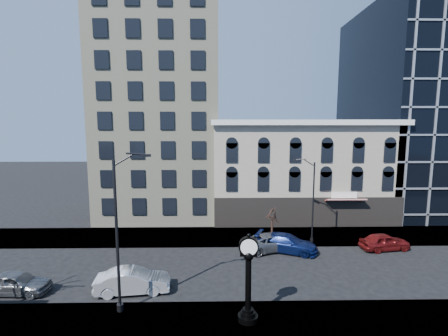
{
  "coord_description": "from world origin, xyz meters",
  "views": [
    {
      "loc": [
        1.46,
        -25.48,
        11.97
      ],
      "look_at": [
        2.0,
        4.0,
        8.0
      ],
      "focal_mm": 26.0,
      "sensor_mm": 36.0,
      "label": 1
    }
  ],
  "objects_px": {
    "street_clock": "(248,282)",
    "car_near_b": "(133,281)",
    "car_near_a": "(16,283)",
    "street_lamp_near": "(128,191)"
  },
  "relations": [
    {
      "from": "car_near_b",
      "to": "car_near_a",
      "type": "bearing_deg",
      "value": 83.19
    },
    {
      "from": "street_clock",
      "to": "street_lamp_near",
      "type": "relative_size",
      "value": 0.53
    },
    {
      "from": "car_near_a",
      "to": "car_near_b",
      "type": "distance_m",
      "value": 8.25
    },
    {
      "from": "street_clock",
      "to": "car_near_a",
      "type": "relative_size",
      "value": 1.18
    },
    {
      "from": "street_lamp_near",
      "to": "car_near_a",
      "type": "relative_size",
      "value": 2.22
    },
    {
      "from": "street_clock",
      "to": "car_near_b",
      "type": "bearing_deg",
      "value": 158.52
    },
    {
      "from": "street_clock",
      "to": "street_lamp_near",
      "type": "bearing_deg",
      "value": 173.15
    },
    {
      "from": "street_clock",
      "to": "car_near_b",
      "type": "height_order",
      "value": "street_clock"
    },
    {
      "from": "street_lamp_near",
      "to": "car_near_a",
      "type": "distance_m",
      "value": 11.58
    },
    {
      "from": "street_lamp_near",
      "to": "car_near_b",
      "type": "distance_m",
      "value": 7.47
    }
  ]
}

